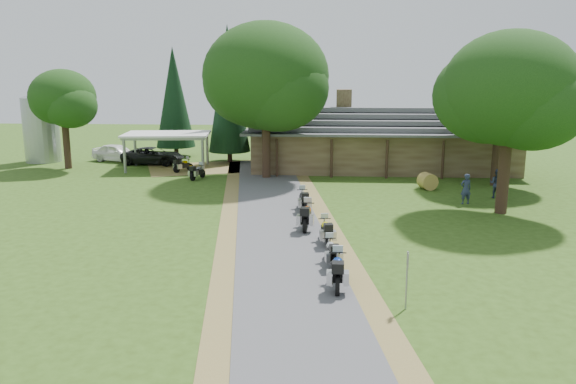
# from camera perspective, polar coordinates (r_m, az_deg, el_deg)

# --- Properties ---
(ground) EXTENTS (120.00, 120.00, 0.00)m
(ground) POSITION_cam_1_polar(r_m,az_deg,el_deg) (22.46, -0.16, -7.71)
(ground) COLOR #304B15
(ground) RESTS_ON ground
(driveway) EXTENTS (51.95, 51.95, 0.00)m
(driveway) POSITION_cam_1_polar(r_m,az_deg,el_deg) (26.28, -0.67, -4.72)
(driveway) COLOR #4D4D50
(driveway) RESTS_ON ground
(lodge) EXTENTS (21.40, 9.40, 4.90)m
(lodge) POSITION_cam_1_polar(r_m,az_deg,el_deg) (45.60, 9.46, 5.48)
(lodge) COLOR brown
(lodge) RESTS_ON ground
(silo) EXTENTS (3.04, 3.04, 5.91)m
(silo) POSITION_cam_1_polar(r_m,az_deg,el_deg) (52.54, -23.80, 6.04)
(silo) COLOR gray
(silo) RESTS_ON ground
(carport) EXTENTS (7.03, 5.09, 2.85)m
(carport) POSITION_cam_1_polar(r_m,az_deg,el_deg) (45.73, -12.13, 4.10)
(carport) COLOR white
(carport) RESTS_ON ground
(car_white_sedan) EXTENTS (4.22, 6.21, 1.91)m
(car_white_sedan) POSITION_cam_1_polar(r_m,az_deg,el_deg) (50.60, -16.99, 4.06)
(car_white_sedan) COLOR white
(car_white_sedan) RESTS_ON ground
(car_dark_suv) EXTENTS (2.77, 5.75, 2.15)m
(car_dark_suv) POSITION_cam_1_polar(r_m,az_deg,el_deg) (48.24, -13.56, 4.02)
(car_dark_suv) COLOR black
(car_dark_suv) RESTS_ON ground
(motorcycle_row_a) EXTENTS (0.69, 2.01, 1.37)m
(motorcycle_row_a) POSITION_cam_1_polar(r_m,az_deg,el_deg) (20.42, 5.07, -7.79)
(motorcycle_row_a) COLOR navy
(motorcycle_row_a) RESTS_ON ground
(motorcycle_row_b) EXTENTS (0.84, 1.80, 1.18)m
(motorcycle_row_b) POSITION_cam_1_polar(r_m,az_deg,el_deg) (22.68, 4.43, -5.96)
(motorcycle_row_b) COLOR #ACB0B5
(motorcycle_row_b) RESTS_ON ground
(motorcycle_row_c) EXTENTS (0.84, 1.89, 1.25)m
(motorcycle_row_c) POSITION_cam_1_polar(r_m,az_deg,el_deg) (25.42, 3.88, -3.86)
(motorcycle_row_c) COLOR yellow
(motorcycle_row_c) RESTS_ON ground
(motorcycle_row_d) EXTENTS (0.81, 2.13, 1.43)m
(motorcycle_row_d) POSITION_cam_1_polar(r_m,az_deg,el_deg) (27.70, 1.90, -2.30)
(motorcycle_row_d) COLOR #DB580D
(motorcycle_row_d) RESTS_ON ground
(motorcycle_row_e) EXTENTS (0.91, 1.98, 1.31)m
(motorcycle_row_e) POSITION_cam_1_polar(r_m,az_deg,el_deg) (31.36, 1.56, -0.69)
(motorcycle_row_e) COLOR black
(motorcycle_row_e) RESTS_ON ground
(motorcycle_carport_a) EXTENTS (1.41, 1.67, 1.14)m
(motorcycle_carport_a) POSITION_cam_1_polar(r_m,az_deg,el_deg) (44.19, -10.60, 2.77)
(motorcycle_carport_a) COLOR #C29F00
(motorcycle_carport_a) RESTS_ON ground
(motorcycle_carport_b) EXTENTS (1.08, 1.79, 1.17)m
(motorcycle_carport_b) POSITION_cam_1_polar(r_m,az_deg,el_deg) (40.98, -9.17, 2.11)
(motorcycle_carport_b) COLOR slate
(motorcycle_carport_b) RESTS_ON ground
(person_a) EXTENTS (0.68, 0.56, 2.11)m
(person_a) POSITION_cam_1_polar(r_m,az_deg,el_deg) (34.37, 17.63, 0.56)
(person_a) COLOR #2C3654
(person_a) RESTS_ON ground
(person_b) EXTENTS (0.74, 0.70, 2.13)m
(person_b) POSITION_cam_1_polar(r_m,az_deg,el_deg) (36.59, 20.46, 1.05)
(person_b) COLOR #2C3654
(person_b) RESTS_ON ground
(hay_bale) EXTENTS (1.32, 1.26, 1.09)m
(hay_bale) POSITION_cam_1_polar(r_m,az_deg,el_deg) (38.05, 13.99, 1.07)
(hay_bale) COLOR olive
(hay_bale) RESTS_ON ground
(sign_post) EXTENTS (0.35, 0.06, 1.97)m
(sign_post) POSITION_cam_1_polar(r_m,az_deg,el_deg) (18.81, 11.97, -8.82)
(sign_post) COLOR gray
(sign_post) RESTS_ON ground
(oak_lodge_left) EXTENTS (8.93, 8.93, 11.79)m
(oak_lodge_left) POSITION_cam_1_polar(r_m,az_deg,el_deg) (40.48, -2.26, 9.70)
(oak_lodge_left) COLOR black
(oak_lodge_left) RESTS_ON ground
(oak_lodge_right) EXTENTS (6.85, 6.85, 9.54)m
(oak_lodge_right) POSITION_cam_1_polar(r_m,az_deg,el_deg) (40.26, 20.71, 7.31)
(oak_lodge_right) COLOR black
(oak_lodge_right) RESTS_ON ground
(oak_driveway) EXTENTS (7.15, 7.15, 10.90)m
(oak_driveway) POSITION_cam_1_polar(r_m,az_deg,el_deg) (32.24, 21.50, 7.45)
(oak_driveway) COLOR black
(oak_driveway) RESTS_ON ground
(oak_silo) EXTENTS (5.10, 5.10, 9.13)m
(oak_silo) POSITION_cam_1_polar(r_m,az_deg,el_deg) (47.87, -21.81, 7.64)
(oak_silo) COLOR black
(oak_silo) RESTS_ON ground
(cedar_near) EXTENTS (3.53, 3.53, 11.45)m
(cedar_near) POSITION_cam_1_polar(r_m,az_deg,el_deg) (47.99, -6.07, 9.83)
(cedar_near) COLOR black
(cedar_near) RESTS_ON ground
(cedar_far) EXTENTS (3.49, 3.49, 9.81)m
(cedar_far) POSITION_cam_1_polar(r_m,az_deg,el_deg) (51.90, -11.47, 8.92)
(cedar_far) COLOR black
(cedar_far) RESTS_ON ground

